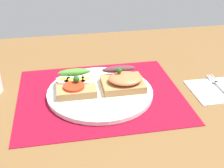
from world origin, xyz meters
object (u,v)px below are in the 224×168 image
Objects in this scene: napkin at (220,89)px; fork at (222,88)px; plate at (100,92)px; sandwich_egg_tomato at (75,84)px; sandwich_salmon at (123,80)px.

fork is at bearing 17.42° from napkin.
napkin is at bearing -6.34° from plate.
sandwich_egg_tomato is 11.82cm from sandwich_salmon.
plate reaches higher than fork.
plate is 1.75× the size of fork.
plate is 30.85cm from fork.
fork is (24.69, -4.39, -2.38)cm from sandwich_salmon.
fork is (0.27, 0.09, 0.46)cm from napkin.
sandwich_egg_tomato is 0.69× the size of fork.
sandwich_egg_tomato is at bearing 172.21° from napkin.
fork reaches higher than napkin.
sandwich_egg_tomato reaches higher than plate.
sandwich_salmon is at bearing 10.43° from plate.
plate is 6.51cm from sandwich_salmon.
plate is 2.51× the size of sandwich_salmon.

